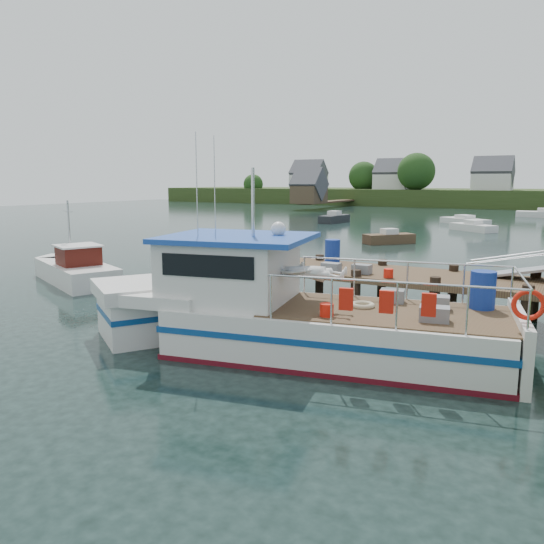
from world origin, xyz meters
The scene contains 10 objects.
ground_plane centered at (0.00, 0.00, 0.00)m, with size 160.00×160.00×0.00m, color black.
far_shore centered at (0.01, 82.37, 2.10)m, with size 140.00×42.55×9.22m.
dock centered at (6.51, 0.01, 2.24)m, with size 16.60×3.00×4.78m.
lobster_boat centered at (1.57, -5.38, 1.02)m, with size 11.78×5.41×5.64m.
work_boat centered at (-11.10, -1.55, 0.57)m, with size 6.62×4.12×3.57m.
moored_rowboat centered at (-3.63, 19.59, 0.39)m, with size 3.31×3.58×1.06m.
moored_a centered at (-12.71, 10.46, 0.42)m, with size 6.51×4.69×1.15m.
moored_b centered at (-0.15, 32.44, 0.36)m, with size 4.44×3.85×0.98m.
moored_d centered at (-2.24, 39.95, 0.35)m, with size 5.52×5.08×0.95m.
moored_e centered at (-14.66, 35.15, 0.46)m, with size 1.80×4.60×1.25m.
Camera 1 is at (8.08, -17.08, 4.41)m, focal length 35.00 mm.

